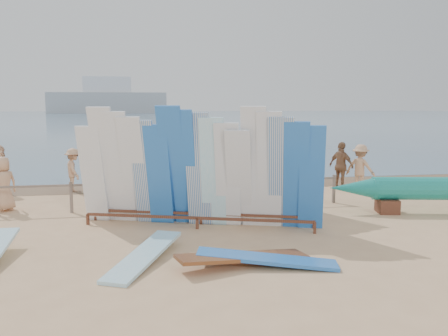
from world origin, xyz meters
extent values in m
plane|color=#DDAF7F|center=(0.00, 0.00, 0.00)|extent=(160.00, 160.00, 0.00)
cube|color=slate|center=(0.00, 128.00, 0.00)|extent=(320.00, 240.00, 0.02)
cube|color=brown|center=(0.00, 7.20, 0.00)|extent=(40.00, 2.60, 0.01)
cube|color=#999EA3|center=(-12.00, 180.00, 4.02)|extent=(45.00, 8.00, 8.00)
cube|color=silver|center=(-12.00, 180.00, 11.02)|extent=(18.00, 6.00, 6.00)
cube|color=#7B695D|center=(0.00, 3.00, 0.80)|extent=(12.00, 0.06, 0.06)
cube|color=#7B695D|center=(-2.00, 3.00, 0.45)|extent=(0.08, 0.08, 0.90)
cube|color=#7B695D|center=(0.00, 3.00, 0.45)|extent=(0.08, 0.08, 0.90)
cube|color=#7B695D|center=(2.00, 3.00, 0.45)|extent=(0.08, 0.08, 0.90)
cube|color=#7B695D|center=(4.00, 3.00, 0.45)|extent=(0.08, 0.08, 0.90)
cube|color=#7B695D|center=(6.00, 3.00, 0.45)|extent=(0.08, 0.08, 0.90)
cube|color=brown|center=(1.35, 0.56, 0.28)|extent=(5.51, 1.91, 0.07)
cube|color=brown|center=(1.50, 1.02, 0.28)|extent=(5.51, 1.91, 0.07)
cube|color=white|center=(-1.25, 1.69, 1.28)|extent=(0.78, 0.79, 2.56)
cube|color=white|center=(-0.89, 1.57, 1.52)|extent=(0.86, 1.02, 3.04)
cube|color=white|center=(-0.54, 1.45, 1.47)|extent=(0.85, 0.99, 2.93)
cube|color=white|center=(-0.18, 1.33, 1.40)|extent=(0.86, 1.02, 2.80)
cube|color=silver|center=(0.08, 1.24, 1.36)|extent=(0.81, 0.88, 2.72)
cube|color=blue|center=(0.44, 1.12, 1.31)|extent=(0.80, 0.83, 2.61)
cube|color=blue|center=(0.79, 1.00, 1.54)|extent=(0.89, 1.13, 3.07)
cube|color=blue|center=(1.06, 0.91, 1.49)|extent=(0.87, 1.05, 2.98)
cube|color=silver|center=(1.41, 0.79, 1.46)|extent=(0.79, 0.81, 2.91)
cube|color=#96D9F0|center=(1.77, 0.67, 1.40)|extent=(0.79, 0.82, 2.79)
cube|color=white|center=(2.12, 0.55, 1.33)|extent=(0.80, 0.86, 2.67)
cube|color=white|center=(2.39, 0.46, 1.25)|extent=(0.86, 1.04, 2.50)
cube|color=white|center=(2.74, 0.34, 1.53)|extent=(0.83, 0.95, 3.06)
cube|color=white|center=(3.10, 0.22, 1.47)|extent=(0.84, 0.95, 2.94)
cube|color=silver|center=(3.37, 0.14, 1.40)|extent=(0.85, 1.00, 2.81)
cube|color=blue|center=(3.72, 0.02, 1.35)|extent=(0.83, 0.95, 2.70)
cube|color=blue|center=(4.08, -0.10, 1.31)|extent=(0.80, 0.83, 2.61)
cube|color=brown|center=(3.93, 1.53, 0.22)|extent=(1.78, 0.33, 0.05)
cube|color=brown|center=(3.87, 1.92, 0.22)|extent=(1.78, 0.33, 0.05)
cube|color=white|center=(3.07, 1.60, 1.03)|extent=(0.57, 0.60, 2.06)
cube|color=silver|center=(3.49, 1.66, 1.23)|extent=(0.59, 0.74, 2.46)
cube|color=white|center=(3.91, 1.73, 1.18)|extent=(0.60, 0.76, 2.36)
cube|color=silver|center=(4.33, 1.80, 1.13)|extent=(0.60, 0.77, 2.26)
cube|color=white|center=(4.68, 1.85, 1.08)|extent=(0.60, 0.78, 2.16)
cube|color=brown|center=(6.96, 1.41, 0.20)|extent=(0.68, 0.77, 0.40)
cone|color=teal|center=(5.98, 1.62, 0.71)|extent=(1.44, 0.89, 0.62)
cube|color=brown|center=(3.26, 1.33, 0.60)|extent=(0.81, 0.62, 0.04)
cube|color=white|center=(3.26, 1.33, 0.82)|extent=(0.40, 0.08, 0.35)
cube|color=blue|center=(2.34, -2.43, 0.00)|extent=(2.75, 1.18, 0.29)
cube|color=brown|center=(1.92, -2.27, 0.00)|extent=(2.75, 1.20, 0.31)
cube|color=#96D9F0|center=(0.02, -1.75, 0.00)|extent=(1.65, 2.68, 0.27)
cube|color=red|center=(0.56, 3.72, 0.34)|extent=(0.69, 0.65, 0.05)
cube|color=red|center=(0.50, 3.96, 0.63)|extent=(0.61, 0.31, 0.58)
cube|color=red|center=(0.40, 4.02, 0.34)|extent=(0.80, 0.79, 0.05)
cube|color=red|center=(0.24, 4.22, 0.65)|extent=(0.58, 0.50, 0.59)
cube|color=red|center=(2.46, 3.95, 0.59)|extent=(0.72, 0.92, 0.59)
cube|color=red|center=(2.36, 4.26, 0.97)|extent=(0.52, 0.32, 0.37)
imported|color=tan|center=(-2.39, 6.51, 0.78)|extent=(0.74, 1.09, 1.56)
imported|color=tan|center=(-3.97, 3.60, 0.80)|extent=(0.84, 0.78, 1.60)
imported|color=#8C6042|center=(7.20, 5.17, 0.88)|extent=(0.89, 1.12, 1.76)
imported|color=tan|center=(3.87, 5.23, 0.81)|extent=(0.57, 0.86, 1.62)
imported|color=tan|center=(7.78, 4.85, 0.84)|extent=(1.06, 1.11, 1.68)
imported|color=beige|center=(2.74, 5.11, 0.93)|extent=(1.00, 0.71, 1.86)
imported|color=beige|center=(0.95, 6.38, 0.88)|extent=(1.68, 1.22, 1.75)
imported|color=#8C6042|center=(1.31, 4.85, 0.80)|extent=(0.96, 0.95, 1.60)
camera|label=1|loc=(-0.01, -10.94, 3.07)|focal=38.00mm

